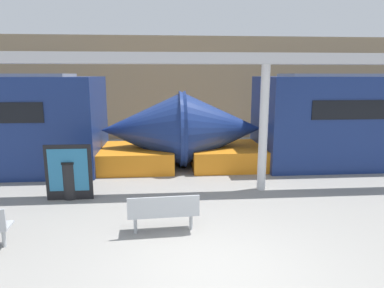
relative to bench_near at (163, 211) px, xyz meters
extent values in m
plane|color=gray|center=(0.82, -1.46, -0.48)|extent=(60.00, 60.00, 0.00)
cube|color=#9E8460|center=(0.82, 10.63, 2.02)|extent=(56.00, 0.20, 5.00)
cone|color=navy|center=(1.99, 5.16, 0.84)|extent=(2.87, 2.63, 2.63)
cube|color=orange|center=(2.26, 5.16, -0.13)|extent=(2.59, 2.46, 0.70)
cone|color=navy|center=(-0.67, 5.16, 0.84)|extent=(2.87, 2.63, 2.63)
cube|color=orange|center=(-0.95, 5.16, -0.13)|extent=(2.59, 2.46, 0.70)
cube|color=#ADB2B7|center=(0.00, 0.08, -0.07)|extent=(1.45, 0.52, 0.04)
cube|color=#ADB2B7|center=(0.01, -0.12, 0.14)|extent=(1.43, 0.12, 0.39)
cylinder|color=#ADB2B7|center=(-0.57, 0.05, -0.29)|extent=(0.07, 0.07, 0.39)
cylinder|color=#ADB2B7|center=(0.56, 0.12, -0.29)|extent=(0.07, 0.07, 0.39)
cylinder|color=#ADB2B7|center=(-2.98, -0.32, -0.29)|extent=(0.07, 0.07, 0.39)
cylinder|color=black|center=(-2.41, 2.25, -0.01)|extent=(0.44, 0.44, 0.94)
cylinder|color=black|center=(-2.41, 2.25, 0.49)|extent=(0.46, 0.46, 0.06)
cube|color=black|center=(-2.41, 2.12, 0.24)|extent=(1.16, 0.06, 1.45)
cube|color=teal|center=(-2.41, 2.08, 0.31)|extent=(0.99, 0.01, 1.10)
cylinder|color=silver|center=(2.73, 2.50, 1.24)|extent=(0.24, 0.24, 3.44)
cube|color=#B7B7BC|center=(2.73, 2.50, 3.10)|extent=(28.00, 0.60, 0.28)
camera|label=1|loc=(0.05, -6.49, 2.70)|focal=32.00mm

